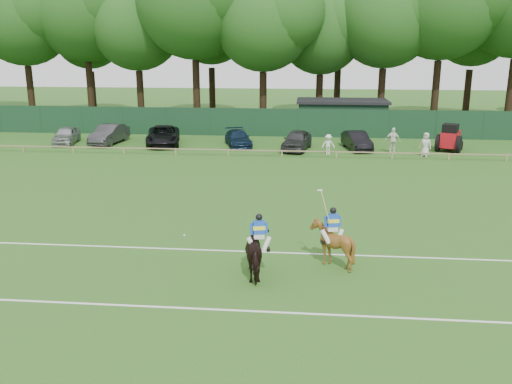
# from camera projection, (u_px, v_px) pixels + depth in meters

# --- Properties ---
(ground) EXTENTS (160.00, 160.00, 0.00)m
(ground) POSITION_uv_depth(u_px,v_px,m) (238.00, 242.00, 22.86)
(ground) COLOR #1E4C14
(ground) RESTS_ON ground
(horse_dark) EXTENTS (1.39, 2.31, 1.82)m
(horse_dark) POSITION_uv_depth(u_px,v_px,m) (259.00, 252.00, 19.36)
(horse_dark) COLOR black
(horse_dark) RESTS_ON ground
(horse_chestnut) EXTENTS (1.70, 1.84, 1.75)m
(horse_chestnut) POSITION_uv_depth(u_px,v_px,m) (332.00, 244.00, 20.28)
(horse_chestnut) COLOR brown
(horse_chestnut) RESTS_ON ground
(sedan_silver) EXTENTS (2.36, 4.36, 1.41)m
(sedan_silver) POSITION_uv_depth(u_px,v_px,m) (66.00, 135.00, 45.15)
(sedan_silver) COLOR #A4A6A9
(sedan_silver) RESTS_ON ground
(sedan_grey) EXTENTS (2.14, 4.92, 1.57)m
(sedan_grey) POSITION_uv_depth(u_px,v_px,m) (109.00, 134.00, 45.12)
(sedan_grey) COLOR #323134
(sedan_grey) RESTS_ON ground
(suv_black) EXTENTS (3.71, 6.01, 1.55)m
(suv_black) POSITION_uv_depth(u_px,v_px,m) (163.00, 136.00, 44.51)
(suv_black) COLOR black
(suv_black) RESTS_ON ground
(sedan_navy) EXTENTS (2.96, 4.71, 1.27)m
(sedan_navy) POSITION_uv_depth(u_px,v_px,m) (238.00, 138.00, 44.10)
(sedan_navy) COLOR #13243C
(sedan_navy) RESTS_ON ground
(hatch_grey) EXTENTS (2.63, 4.79, 1.54)m
(hatch_grey) POSITION_uv_depth(u_px,v_px,m) (297.00, 140.00, 42.42)
(hatch_grey) COLOR #313234
(hatch_grey) RESTS_ON ground
(estate_black) EXTENTS (2.34, 4.48, 1.40)m
(estate_black) POSITION_uv_depth(u_px,v_px,m) (357.00, 141.00, 42.68)
(estate_black) COLOR black
(estate_black) RESTS_ON ground
(spectator_left) EXTENTS (1.04, 0.68, 1.51)m
(spectator_left) POSITION_uv_depth(u_px,v_px,m) (328.00, 144.00, 40.78)
(spectator_left) COLOR silver
(spectator_left) RESTS_ON ground
(spectator_mid) EXTENTS (1.16, 0.50, 1.97)m
(spectator_mid) POSITION_uv_depth(u_px,v_px,m) (393.00, 140.00, 41.12)
(spectator_mid) COLOR white
(spectator_mid) RESTS_ON ground
(spectator_right) EXTENTS (1.04, 0.93, 1.78)m
(spectator_right) POSITION_uv_depth(u_px,v_px,m) (426.00, 145.00, 39.97)
(spectator_right) COLOR beige
(spectator_right) RESTS_ON ground
(rider_dark) EXTENTS (0.93, 0.46, 1.41)m
(rider_dark) POSITION_uv_depth(u_px,v_px,m) (259.00, 231.00, 19.14)
(rider_dark) COLOR silver
(rider_dark) RESTS_ON ground
(rider_chestnut) EXTENTS (0.96, 0.52, 2.05)m
(rider_chestnut) POSITION_uv_depth(u_px,v_px,m) (333.00, 224.00, 20.06)
(rider_chestnut) COLOR silver
(rider_chestnut) RESTS_ON ground
(polo_ball) EXTENTS (0.09, 0.09, 0.09)m
(polo_ball) POSITION_uv_depth(u_px,v_px,m) (184.00, 235.00, 23.55)
(polo_ball) COLOR silver
(polo_ball) RESTS_ON ground
(pitch_lines) EXTENTS (60.00, 5.10, 0.01)m
(pitch_lines) POSITION_uv_depth(u_px,v_px,m) (225.00, 277.00, 19.50)
(pitch_lines) COLOR silver
(pitch_lines) RESTS_ON ground
(pitch_rail) EXTENTS (62.10, 0.10, 0.50)m
(pitch_rail) POSITION_uv_depth(u_px,v_px,m) (268.00, 151.00, 40.01)
(pitch_rail) COLOR #997F5B
(pitch_rail) RESTS_ON ground
(perimeter_fence) EXTENTS (92.08, 0.08, 2.50)m
(perimeter_fence) POSITION_uv_depth(u_px,v_px,m) (276.00, 123.00, 48.44)
(perimeter_fence) COLOR #14351E
(perimeter_fence) RESTS_ON ground
(utility_shed) EXTENTS (8.40, 4.40, 3.04)m
(utility_shed) POSITION_uv_depth(u_px,v_px,m) (342.00, 116.00, 50.69)
(utility_shed) COLOR #14331E
(utility_shed) RESTS_ON ground
(tree_row) EXTENTS (96.00, 12.00, 21.00)m
(tree_row) POSITION_uv_depth(u_px,v_px,m) (299.00, 124.00, 56.26)
(tree_row) COLOR #26561C
(tree_row) RESTS_ON ground
(tractor) EXTENTS (2.59, 3.02, 2.15)m
(tractor) POSITION_uv_depth(u_px,v_px,m) (450.00, 138.00, 41.83)
(tractor) COLOR #AA0F18
(tractor) RESTS_ON ground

